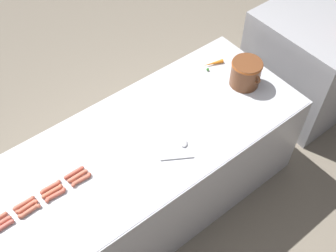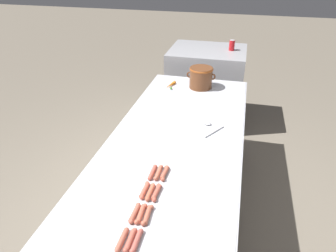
{
  "view_description": "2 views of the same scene",
  "coord_description": "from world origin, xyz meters",
  "px_view_note": "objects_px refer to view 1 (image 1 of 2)",
  "views": [
    {
      "loc": [
        1.43,
        -0.88,
        3.02
      ],
      "look_at": [
        0.03,
        0.22,
        0.86
      ],
      "focal_mm": 43.57,
      "sensor_mm": 36.0,
      "label": 1
    },
    {
      "loc": [
        0.4,
        -1.9,
        2.03
      ],
      "look_at": [
        -0.08,
        0.06,
        0.86
      ],
      "focal_mm": 32.7,
      "sensor_mm": 36.0,
      "label": 2
    }
  ],
  "objects_px": {
    "hot_dog_9": "(29,211)",
    "bean_pot": "(246,72)",
    "hot_dog_8": "(3,227)",
    "serving_spoon": "(181,148)",
    "hot_dog_6": "(52,191)",
    "hot_dog_10": "(56,195)",
    "back_cabinet": "(304,65)",
    "hot_dog_3": "(74,173)",
    "hot_dog_11": "(81,180)",
    "hot_dog_7": "(78,176)",
    "hot_dog_2": "(50,187)",
    "hot_dog_4": "(0,223)",
    "hot_dog_1": "(24,203)",
    "hot_dog_5": "(27,207)",
    "carrot": "(213,64)"
  },
  "relations": [
    {
      "from": "hot_dog_9",
      "to": "bean_pot",
      "type": "height_order",
      "value": "bean_pot"
    },
    {
      "from": "hot_dog_6",
      "to": "hot_dog_7",
      "type": "distance_m",
      "value": 0.18
    },
    {
      "from": "hot_dog_2",
      "to": "hot_dog_9",
      "type": "distance_m",
      "value": 0.19
    },
    {
      "from": "hot_dog_2",
      "to": "carrot",
      "type": "height_order",
      "value": "carrot"
    },
    {
      "from": "back_cabinet",
      "to": "hot_dog_9",
      "type": "height_order",
      "value": "back_cabinet"
    },
    {
      "from": "hot_dog_3",
      "to": "hot_dog_11",
      "type": "xyz_separation_m",
      "value": [
        0.07,
        0.01,
        0.0
      ]
    },
    {
      "from": "hot_dog_5",
      "to": "hot_dog_1",
      "type": "bearing_deg",
      "value": -174.1
    },
    {
      "from": "hot_dog_2",
      "to": "bean_pot",
      "type": "distance_m",
      "value": 1.6
    },
    {
      "from": "back_cabinet",
      "to": "hot_dog_10",
      "type": "relative_size",
      "value": 6.73
    },
    {
      "from": "hot_dog_7",
      "to": "hot_dog_8",
      "type": "bearing_deg",
      "value": -86.07
    },
    {
      "from": "hot_dog_1",
      "to": "hot_dog_7",
      "type": "xyz_separation_m",
      "value": [
        0.03,
        0.35,
        0.0
      ]
    },
    {
      "from": "serving_spoon",
      "to": "bean_pot",
      "type": "bearing_deg",
      "value": 103.66
    },
    {
      "from": "hot_dog_5",
      "to": "hot_dog_9",
      "type": "bearing_deg",
      "value": -1.11
    },
    {
      "from": "hot_dog_8",
      "to": "carrot",
      "type": "height_order",
      "value": "carrot"
    },
    {
      "from": "hot_dog_6",
      "to": "hot_dog_10",
      "type": "bearing_deg",
      "value": 7.37
    },
    {
      "from": "hot_dog_5",
      "to": "serving_spoon",
      "type": "relative_size",
      "value": 0.58
    },
    {
      "from": "hot_dog_10",
      "to": "back_cabinet",
      "type": "bearing_deg",
      "value": 90.86
    },
    {
      "from": "hot_dog_3",
      "to": "hot_dog_8",
      "type": "xyz_separation_m",
      "value": [
        0.07,
        -0.51,
        0.0
      ]
    },
    {
      "from": "hot_dog_4",
      "to": "hot_dog_6",
      "type": "height_order",
      "value": "same"
    },
    {
      "from": "hot_dog_7",
      "to": "hot_dog_8",
      "type": "distance_m",
      "value": 0.52
    },
    {
      "from": "hot_dog_6",
      "to": "hot_dog_1",
      "type": "bearing_deg",
      "value": -100.83
    },
    {
      "from": "back_cabinet",
      "to": "hot_dog_3",
      "type": "height_order",
      "value": "back_cabinet"
    },
    {
      "from": "hot_dog_4",
      "to": "serving_spoon",
      "type": "xyz_separation_m",
      "value": [
        0.23,
        1.17,
        -0.01
      ]
    },
    {
      "from": "hot_dog_2",
      "to": "carrot",
      "type": "distance_m",
      "value": 1.56
    },
    {
      "from": "hot_dog_2",
      "to": "hot_dog_11",
      "type": "distance_m",
      "value": 0.19
    },
    {
      "from": "hot_dog_3",
      "to": "hot_dog_1",
      "type": "bearing_deg",
      "value": -89.29
    },
    {
      "from": "hot_dog_3",
      "to": "hot_dog_8",
      "type": "bearing_deg",
      "value": -81.99
    },
    {
      "from": "hot_dog_8",
      "to": "serving_spoon",
      "type": "relative_size",
      "value": 0.58
    },
    {
      "from": "hot_dog_2",
      "to": "hot_dog_3",
      "type": "bearing_deg",
      "value": 90.45
    },
    {
      "from": "hot_dog_7",
      "to": "hot_dog_10",
      "type": "distance_m",
      "value": 0.18
    },
    {
      "from": "hot_dog_6",
      "to": "hot_dog_9",
      "type": "bearing_deg",
      "value": -78.13
    },
    {
      "from": "hot_dog_2",
      "to": "hot_dog_10",
      "type": "height_order",
      "value": "same"
    },
    {
      "from": "hot_dog_1",
      "to": "hot_dog_2",
      "type": "bearing_deg",
      "value": 90.94
    },
    {
      "from": "hot_dog_8",
      "to": "hot_dog_10",
      "type": "height_order",
      "value": "same"
    },
    {
      "from": "bean_pot",
      "to": "serving_spoon",
      "type": "distance_m",
      "value": 0.8
    },
    {
      "from": "hot_dog_5",
      "to": "hot_dog_3",
      "type": "bearing_deg",
      "value": 96.22
    },
    {
      "from": "hot_dog_4",
      "to": "hot_dog_1",
      "type": "bearing_deg",
      "value": 102.14
    },
    {
      "from": "hot_dog_2",
      "to": "serving_spoon",
      "type": "height_order",
      "value": "hot_dog_2"
    },
    {
      "from": "hot_dog_2",
      "to": "hot_dog_6",
      "type": "distance_m",
      "value": 0.04
    },
    {
      "from": "hot_dog_2",
      "to": "hot_dog_11",
      "type": "bearing_deg",
      "value": 67.46
    },
    {
      "from": "hot_dog_9",
      "to": "serving_spoon",
      "type": "bearing_deg",
      "value": 78.93
    },
    {
      "from": "hot_dog_6",
      "to": "hot_dog_11",
      "type": "relative_size",
      "value": 1.0
    },
    {
      "from": "hot_dog_5",
      "to": "hot_dog_7",
      "type": "distance_m",
      "value": 0.35
    },
    {
      "from": "hot_dog_6",
      "to": "hot_dog_7",
      "type": "xyz_separation_m",
      "value": [
        -0.0,
        0.18,
        0.0
      ]
    },
    {
      "from": "hot_dog_11",
      "to": "bean_pot",
      "type": "relative_size",
      "value": 0.5
    },
    {
      "from": "hot_dog_8",
      "to": "hot_dog_4",
      "type": "bearing_deg",
      "value": -175.99
    },
    {
      "from": "hot_dog_10",
      "to": "bean_pot",
      "type": "relative_size",
      "value": 0.5
    },
    {
      "from": "hot_dog_8",
      "to": "hot_dog_7",
      "type": "bearing_deg",
      "value": 93.93
    },
    {
      "from": "back_cabinet",
      "to": "hot_dog_1",
      "type": "height_order",
      "value": "back_cabinet"
    },
    {
      "from": "hot_dog_8",
      "to": "hot_dog_5",
      "type": "bearing_deg",
      "value": 101.6
    }
  ]
}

